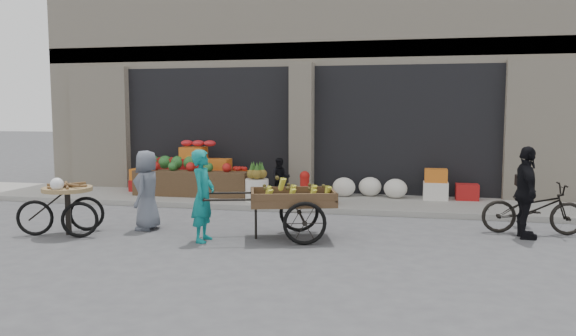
% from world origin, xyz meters
% --- Properties ---
extents(ground, '(80.00, 80.00, 0.00)m').
position_xyz_m(ground, '(0.00, 0.00, 0.00)').
color(ground, '#424244').
rests_on(ground, ground).
extents(sidewalk, '(18.00, 2.20, 0.12)m').
position_xyz_m(sidewalk, '(0.00, 4.10, 0.06)').
color(sidewalk, gray).
rests_on(sidewalk, ground).
extents(building, '(14.00, 6.45, 7.00)m').
position_xyz_m(building, '(0.00, 8.03, 3.37)').
color(building, beige).
rests_on(building, ground).
extents(fruit_display, '(3.10, 1.12, 1.24)m').
position_xyz_m(fruit_display, '(-2.48, 4.38, 0.67)').
color(fruit_display, '#A71717').
rests_on(fruit_display, sidewalk).
extents(pineapple_bin, '(0.52, 0.52, 0.50)m').
position_xyz_m(pineapple_bin, '(-0.75, 3.60, 0.37)').
color(pineapple_bin, silver).
rests_on(pineapple_bin, sidewalk).
extents(fire_hydrant, '(0.22, 0.22, 0.71)m').
position_xyz_m(fire_hydrant, '(0.35, 3.55, 0.50)').
color(fire_hydrant, '#A5140F').
rests_on(fire_hydrant, sidewalk).
extents(orange_bucket, '(0.32, 0.32, 0.30)m').
position_xyz_m(orange_bucket, '(0.85, 3.50, 0.27)').
color(orange_bucket, orange).
rests_on(orange_bucket, sidewalk).
extents(right_bay_goods, '(3.35, 0.60, 0.70)m').
position_xyz_m(right_bay_goods, '(2.61, 4.70, 0.41)').
color(right_bay_goods, silver).
rests_on(right_bay_goods, sidewalk).
extents(seated_person, '(0.51, 0.43, 0.93)m').
position_xyz_m(seated_person, '(-0.35, 4.20, 0.58)').
color(seated_person, black).
rests_on(seated_person, sidewalk).
extents(banana_cart, '(2.56, 1.57, 1.00)m').
position_xyz_m(banana_cart, '(0.63, 0.69, 0.73)').
color(banana_cart, brown).
rests_on(banana_cart, ground).
extents(vendor_woman, '(0.38, 0.57, 1.52)m').
position_xyz_m(vendor_woman, '(-0.71, 0.18, 0.76)').
color(vendor_woman, '#0F7978').
rests_on(vendor_woman, ground).
extents(tricycle_cart, '(1.45, 1.08, 0.95)m').
position_xyz_m(tricycle_cart, '(-3.19, 0.13, 0.57)').
color(tricycle_cart, '#9E7F51').
rests_on(tricycle_cart, ground).
extents(vendor_grey, '(0.52, 0.74, 1.44)m').
position_xyz_m(vendor_grey, '(-2.03, 0.83, 0.72)').
color(vendor_grey, slate).
rests_on(vendor_grey, ground).
extents(bicycle, '(1.74, 0.68, 0.90)m').
position_xyz_m(bicycle, '(4.72, 1.95, 0.45)').
color(bicycle, black).
rests_on(bicycle, ground).
extents(cyclist, '(0.42, 0.93, 1.56)m').
position_xyz_m(cyclist, '(4.52, 1.55, 0.78)').
color(cyclist, black).
rests_on(cyclist, ground).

